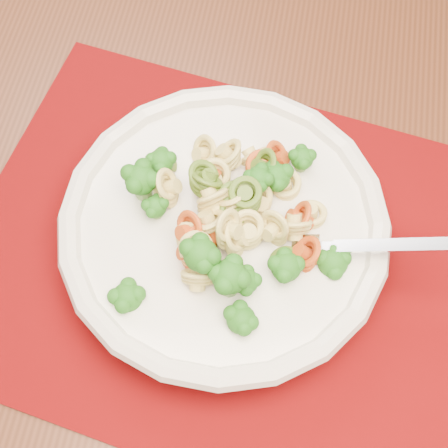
{
  "coord_description": "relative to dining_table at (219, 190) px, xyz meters",
  "views": [
    {
      "loc": [
        0.01,
        -0.31,
        1.29
      ],
      "look_at": [
        0.01,
        -0.08,
        0.81
      ],
      "focal_mm": 50.0,
      "sensor_mm": 36.0,
      "label": 1
    }
  ],
  "objects": [
    {
      "name": "pasta_bowl",
      "position": [
        0.01,
        -0.12,
        0.15
      ],
      "size": [
        0.29,
        0.29,
        0.05
      ],
      "color": "white",
      "rests_on": "placemat"
    },
    {
      "name": "dining_table",
      "position": [
        0.0,
        0.0,
        0.0
      ],
      "size": [
        1.4,
        1.01,
        0.77
      ],
      "rotation": [
        0.0,
        0.0,
        -0.14
      ],
      "color": "#4E2615",
      "rests_on": "ground"
    },
    {
      "name": "fork",
      "position": [
        0.08,
        -0.14,
        0.16
      ],
      "size": [
        0.18,
        0.04,
        0.08
      ],
      "primitive_type": null,
      "rotation": [
        0.0,
        -0.35,
        -0.1
      ],
      "color": "silver",
      "rests_on": "pasta_bowl"
    },
    {
      "name": "pasta_broccoli_heap",
      "position": [
        0.01,
        -0.12,
        0.16
      ],
      "size": [
        0.24,
        0.24,
        0.06
      ],
      "primitive_type": null,
      "color": "#D0BF67",
      "rests_on": "pasta_bowl"
    },
    {
      "name": "placemat",
      "position": [
        0.01,
        -0.13,
        0.12
      ],
      "size": [
        0.56,
        0.49,
        0.0
      ],
      "primitive_type": "cube",
      "rotation": [
        0.0,
        0.0,
        -0.3
      ],
      "color": "#5E0406",
      "rests_on": "dining_table"
    }
  ]
}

